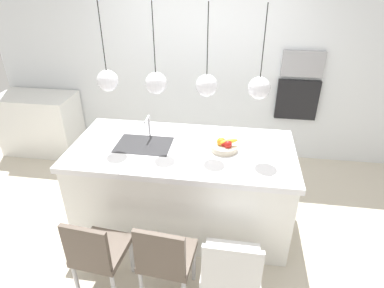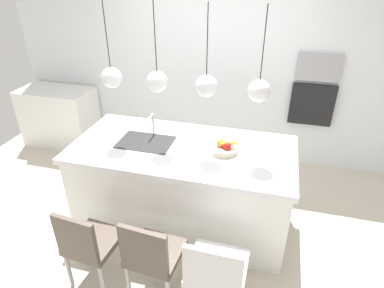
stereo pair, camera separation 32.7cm
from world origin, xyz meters
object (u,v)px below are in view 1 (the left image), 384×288
Objects in this scene: chair_far at (231,267)px; chair_middle at (165,257)px; microwave at (303,64)px; chair_near at (97,251)px; oven at (297,100)px; fruit_bowl at (224,146)px.

chair_middle is at bearing 179.65° from chair_far.
microwave reaches higher than chair_near.
oven is 2.74m from chair_far.
microwave is (0.91, 1.57, 0.43)m from fruit_bowl.
chair_middle is (-1.30, -2.59, -0.42)m from oven.
oven reaches higher than fruit_bowl.
microwave is 0.61× the size of chair_middle.
chair_middle is (-1.30, -2.59, -0.92)m from microwave.
chair_far is at bearing -0.09° from chair_near.
chair_middle is at bearing -116.63° from microwave.
microwave is 3.04m from chair_middle.
microwave reaches higher than chair_far.
fruit_bowl is 0.32× the size of chair_near.
chair_near is at bearing 179.91° from chair_far.
microwave is 0.64× the size of chair_far.
chair_middle is 1.04× the size of chair_far.
microwave is 3.34m from chair_near.
chair_near is at bearing -125.96° from microwave.
chair_near is at bearing -125.96° from oven.
fruit_bowl reaches higher than chair_near.
fruit_bowl is 0.32× the size of chair_far.
chair_far is (1.11, -0.00, 0.00)m from chair_near.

